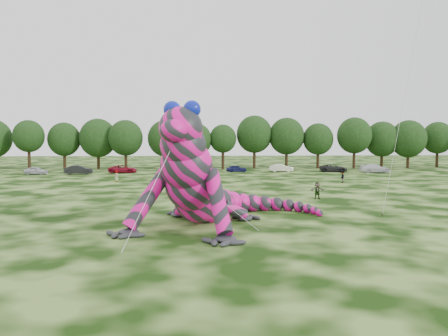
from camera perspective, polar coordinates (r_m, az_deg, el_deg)
name	(u,v)px	position (r m, az deg, el deg)	size (l,w,h in m)	color
ground	(260,233)	(28.51, 4.73, -8.43)	(240.00, 240.00, 0.00)	#16330A
inflatable_gecko	(204,164)	(31.44, -2.61, 0.54)	(14.26, 16.93, 8.47)	#E80E8A
tree_3	(29,145)	(90.35, -24.14, 2.76)	(5.81, 5.23, 9.44)	black
tree_4	(64,146)	(89.98, -20.14, 2.74)	(6.22, 5.60, 9.06)	black
tree_5	(98,144)	(88.07, -16.12, 3.04)	(7.16, 6.44, 9.80)	black
tree_6	(126,145)	(85.31, -12.72, 2.97)	(6.52, 5.86, 9.49)	black
tree_7	(165,145)	(84.57, -7.69, 3.02)	(6.68, 6.01, 9.48)	black
tree_8	(196,146)	(84.54, -3.71, 2.87)	(6.14, 5.53, 8.94)	black
tree_9	(223,147)	(85.06, -0.14, 2.79)	(5.27, 4.74, 8.68)	black
tree_10	(254,142)	(86.88, 3.99, 3.41)	(7.09, 6.38, 10.50)	black
tree_11	(287,143)	(87.58, 8.17, 3.24)	(7.01, 6.31, 10.07)	black
tree_12	(318,146)	(88.63, 12.18, 2.85)	(5.99, 5.39, 8.97)	black
tree_13	(354,143)	(90.24, 16.65, 3.16)	(6.83, 6.15, 10.13)	black
tree_14	(382,145)	(94.08, 19.94, 2.89)	(6.82, 6.14, 9.40)	black
tree_15	(408,144)	(95.34, 22.93, 2.90)	(7.17, 6.45, 9.63)	black
tree_16	(437,145)	(100.04, 26.10, 2.77)	(6.26, 5.63, 9.37)	black
car_0	(36,171)	(78.92, -23.34, -0.31)	(1.54, 3.83, 1.31)	silver
car_1	(79,170)	(76.63, -18.47, -0.23)	(1.59, 4.57, 1.51)	black
car_2	(123,169)	(77.44, -13.07, -0.14)	(2.27, 4.92, 1.37)	maroon
car_3	(185,169)	(77.54, -5.11, -0.07)	(1.80, 4.42, 1.28)	silver
car_4	(236,169)	(77.59, 1.63, -0.07)	(1.47, 3.66, 1.25)	navy
car_5	(281,168)	(78.81, 7.45, 0.01)	(1.47, 4.22, 1.39)	silver
car_6	(333,168)	(80.22, 14.09, -0.02)	(2.25, 4.88, 1.36)	black
car_7	(375,168)	(80.47, 19.10, -0.05)	(2.11, 5.20, 1.51)	silver
spectator_4	(117,176)	(62.52, -13.85, -1.00)	(0.79, 0.51, 1.61)	gray
spectator_2	(342,177)	(61.13, 15.18, -1.12)	(1.06, 0.61, 1.65)	gray
spectator_5	(317,191)	(44.54, 12.10, -2.90)	(1.58, 0.50, 1.70)	gray
spectator_0	(179,181)	(52.83, -5.96, -1.73)	(0.64, 0.42, 1.74)	gray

